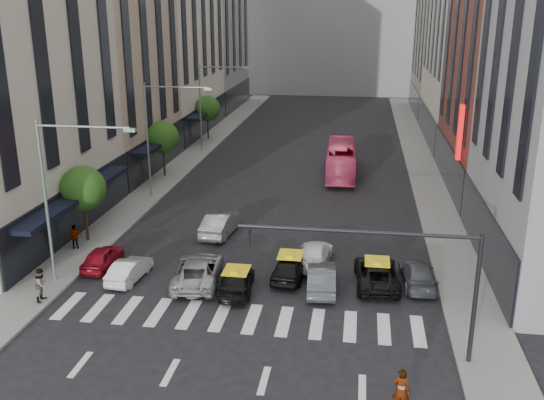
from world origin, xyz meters
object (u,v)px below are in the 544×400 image
at_px(car_red, 102,257).
at_px(car_white_front, 129,270).
at_px(streetlamp_far, 209,96).
at_px(taxi_left, 237,281).
at_px(taxi_center, 290,267).
at_px(streetlamp_mid, 158,125).
at_px(pedestrian_near, 42,285).
at_px(bus, 341,159).
at_px(pedestrian_far, 75,237).
at_px(streetlamp_near, 60,181).

xyz_separation_m(car_red, car_white_front, (2.20, -1.42, -0.03)).
xyz_separation_m(streetlamp_far, taxi_left, (9.29, -31.65, -5.29)).
relative_size(car_red, car_white_front, 1.01).
xyz_separation_m(car_white_front, taxi_center, (8.90, 1.51, 0.10)).
xyz_separation_m(streetlamp_mid, pedestrian_near, (-0.36, -18.39, -4.87)).
bearing_deg(pedestrian_near, streetlamp_far, -1.07).
xyz_separation_m(streetlamp_mid, bus, (13.89, 9.00, -4.43)).
bearing_deg(streetlamp_mid, streetlamp_far, 90.00).
xyz_separation_m(taxi_center, pedestrian_far, (-13.80, 2.03, 0.23)).
bearing_deg(bus, car_red, 58.19).
bearing_deg(car_white_front, streetlamp_far, -79.61).
bearing_deg(car_red, bus, -120.20).
bearing_deg(taxi_center, bus, -89.83).
height_order(streetlamp_far, pedestrian_far, streetlamp_far).
bearing_deg(car_white_front, streetlamp_near, 21.79).
bearing_deg(car_red, streetlamp_near, 69.97).
xyz_separation_m(car_white_front, pedestrian_near, (-3.40, -3.32, 0.43)).
distance_m(streetlamp_mid, pedestrian_far, 12.69).
bearing_deg(pedestrian_near, taxi_center, -69.05).
bearing_deg(bus, car_white_front, 63.87).
relative_size(taxi_left, bus, 0.40).
xyz_separation_m(streetlamp_far, taxi_center, (11.94, -29.56, -5.20)).
bearing_deg(streetlamp_mid, taxi_center, -48.62).
bearing_deg(taxi_center, taxi_left, 43.31).
bearing_deg(taxi_left, streetlamp_far, -79.12).
bearing_deg(streetlamp_mid, pedestrian_near, -91.11).
distance_m(streetlamp_mid, pedestrian_near, 19.02).
height_order(streetlamp_near, car_red, streetlamp_near).
xyz_separation_m(streetlamp_mid, taxi_center, (11.94, -13.56, -5.20)).
distance_m(car_red, taxi_left, 8.68).
relative_size(taxi_center, pedestrian_far, 2.64).
height_order(car_red, pedestrian_far, pedestrian_far).
relative_size(car_white_front, taxi_left, 0.87).
relative_size(streetlamp_near, bus, 0.85).
height_order(streetlamp_far, taxi_center, streetlamp_far).
bearing_deg(streetlamp_mid, taxi_left, -59.30).
relative_size(pedestrian_near, pedestrian_far, 1.13).
bearing_deg(bus, streetlamp_near, 59.07).
distance_m(car_red, pedestrian_far, 3.45).
bearing_deg(streetlamp_mid, bus, 32.95).
xyz_separation_m(streetlamp_mid, streetlamp_far, (0.00, 16.00, 0.00)).
bearing_deg(bus, taxi_center, 83.20).
bearing_deg(streetlamp_far, streetlamp_near, -90.00).
relative_size(streetlamp_mid, taxi_center, 2.16).
bearing_deg(pedestrian_far, streetlamp_near, 96.52).
xyz_separation_m(bus, pedestrian_far, (-15.75, -20.53, -0.54)).
bearing_deg(car_white_front, pedestrian_far, -31.05).
relative_size(streetlamp_far, pedestrian_near, 5.07).
distance_m(streetlamp_near, taxi_left, 10.70).
bearing_deg(bus, streetlamp_far, -28.63).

